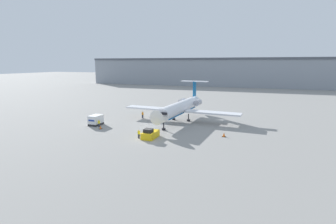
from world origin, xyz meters
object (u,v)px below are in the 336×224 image
at_px(luggage_cart, 96,120).
at_px(traffic_cone_left, 100,127).
at_px(worker_near_tug, 139,134).
at_px(pushback_tug, 150,134).
at_px(airplane_main, 180,108).
at_px(traffic_cone_right, 224,135).
at_px(worker_on_apron, 99,123).
at_px(worker_by_wing, 143,115).

relative_size(luggage_cart, traffic_cone_left, 4.21).
bearing_deg(worker_near_tug, luggage_cart, 155.67).
bearing_deg(pushback_tug, worker_near_tug, -154.77).
relative_size(airplane_main, traffic_cone_right, 35.06).
distance_m(worker_on_apron, traffic_cone_right, 26.66).
bearing_deg(traffic_cone_left, pushback_tug, -11.64).
distance_m(airplane_main, traffic_cone_left, 19.01).
xyz_separation_m(worker_on_apron, traffic_cone_right, (26.61, 1.55, -0.46)).
bearing_deg(traffic_cone_right, luggage_cart, -179.71).
height_order(worker_near_tug, worker_on_apron, worker_on_apron).
bearing_deg(airplane_main, luggage_cart, -147.84).
relative_size(pushback_tug, worker_by_wing, 2.29).
relative_size(pushback_tug, luggage_cart, 1.24).
relative_size(pushback_tug, traffic_cone_right, 4.90).
bearing_deg(traffic_cone_left, worker_by_wing, 74.40).
xyz_separation_m(worker_by_wing, traffic_cone_left, (-3.64, -13.03, -0.55)).
relative_size(airplane_main, traffic_cone_left, 37.32).
xyz_separation_m(traffic_cone_left, traffic_cone_right, (25.36, 2.87, 0.02)).
height_order(worker_on_apron, traffic_cone_right, worker_on_apron).
distance_m(worker_near_tug, worker_by_wing, 17.98).
xyz_separation_m(airplane_main, traffic_cone_left, (-13.47, -13.10, -2.87)).
bearing_deg(pushback_tug, traffic_cone_left, 168.36).
distance_m(luggage_cart, worker_on_apron, 2.29).
distance_m(airplane_main, worker_near_tug, 16.99).
bearing_deg(worker_near_tug, worker_by_wing, 113.20).
bearing_deg(worker_near_tug, pushback_tug, 25.23).
bearing_deg(worker_on_apron, worker_near_tug, -21.92).
relative_size(worker_by_wing, traffic_cone_right, 2.14).
bearing_deg(worker_by_wing, worker_near_tug, -66.80).
xyz_separation_m(pushback_tug, luggage_cart, (-15.65, 5.33, 0.40)).
bearing_deg(worker_by_wing, pushback_tug, -60.13).
relative_size(worker_near_tug, traffic_cone_left, 2.12).
relative_size(worker_near_tug, worker_by_wing, 0.93).
xyz_separation_m(worker_by_wing, worker_on_apron, (-4.89, -11.71, -0.07)).
bearing_deg(worker_on_apron, airplane_main, 38.68).
distance_m(pushback_tug, traffic_cone_left, 12.89).
distance_m(luggage_cart, worker_near_tug, 15.10).
xyz_separation_m(luggage_cart, traffic_cone_right, (28.40, 0.15, -0.73)).
distance_m(airplane_main, luggage_cart, 19.61).
distance_m(worker_by_wing, traffic_cone_left, 13.54).
relative_size(worker_near_tug, traffic_cone_right, 1.99).
bearing_deg(worker_near_tug, airplane_main, 80.60).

